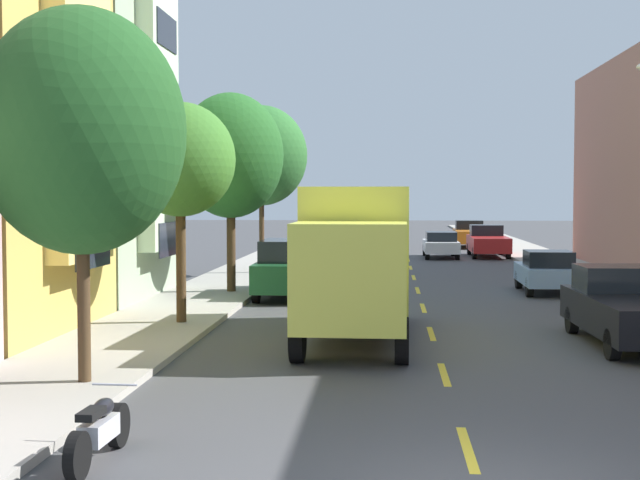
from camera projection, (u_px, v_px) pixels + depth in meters
name	position (u px, v px, depth m)	size (l,w,h in m)	color
ground_plane	(412.00, 271.00, 39.89)	(160.00, 160.00, 0.00)	#424244
sidewalk_left	(248.00, 273.00, 38.44)	(3.20, 120.00, 0.14)	#A39E93
sidewalk_right	(583.00, 275.00, 37.36)	(3.20, 120.00, 0.14)	#A39E93
lane_centerline_dashes	(416.00, 283.00, 34.42)	(0.14, 47.20, 0.01)	yellow
street_tree_nearest	(81.00, 132.00, 15.48)	(3.63, 3.63, 6.54)	#47331E
street_tree_second	(180.00, 160.00, 22.84)	(2.84, 2.84, 5.66)	#47331E
street_tree_third	(231.00, 156.00, 30.18)	(3.59, 3.59, 6.74)	#47331E
street_tree_farthest	(261.00, 156.00, 37.52)	(3.87, 3.87, 7.05)	#47331E
delivery_box_truck	(358.00, 254.00, 21.22)	(2.52, 7.78, 3.60)	#D8D84C
parked_pickup_red	(488.00, 242.00, 49.36)	(2.07, 5.33, 1.73)	#AD1E1E
parked_pickup_black	(628.00, 309.00, 20.36)	(2.14, 5.35, 1.73)	black
parked_wagon_burgundy	(311.00, 254.00, 39.45)	(1.87, 4.72, 1.50)	maroon
parked_pickup_orange	(470.00, 235.00, 58.37)	(2.10, 5.34, 1.73)	orange
parked_suv_forest	(289.00, 268.00, 29.73)	(1.98, 4.81, 1.93)	#194C28
parked_hatchback_sky	(547.00, 271.00, 31.02)	(1.79, 4.02, 1.50)	#7A9EC6
moving_white_sedan	(441.00, 244.00, 48.41)	(1.80, 4.50, 1.43)	silver
parked_motorcycle	(99.00, 431.00, 11.37)	(0.62, 2.05, 0.90)	black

